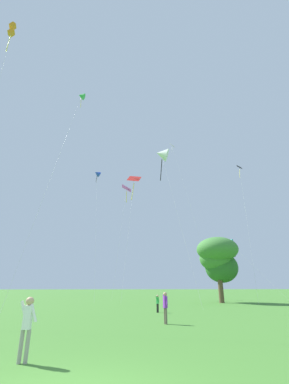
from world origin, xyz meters
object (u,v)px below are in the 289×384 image
object	(u,v)px
kite_pink_low	(126,192)
kite_teal_box	(232,244)
kite_orange_box	(11,31)
tree_right_cluster	(218,258)
person_with_spool	(27,322)
kite_white_distant	(162,154)
kite_green_small	(81,96)
person_foreground_watcher	(165,305)
kite_blue_delta	(97,174)
kite_black_large	(241,177)
kite_red_high	(134,184)
kite_yellow_diamond	(175,156)
person_child_small	(158,302)

from	to	relation	value
kite_pink_low	kite_teal_box	size ratio (longest dim) A/B	2.42
kite_orange_box	tree_right_cluster	xyz separation A→B (m)	(23.34, 11.75, -19.83)
kite_orange_box	tree_right_cluster	bearing A→B (deg)	26.72
kite_pink_low	person_with_spool	world-z (taller)	kite_pink_low
kite_white_distant	person_with_spool	bearing A→B (deg)	-108.96
kite_green_small	person_foreground_watcher	bearing A→B (deg)	-64.52
kite_green_small	kite_blue_delta	bearing A→B (deg)	82.56
kite_green_small	person_with_spool	xyz separation A→B (m)	(2.97, -23.23, -25.48)
person_foreground_watcher	kite_orange_box	bearing A→B (deg)	155.97
kite_black_large	kite_white_distant	xyz separation A→B (m)	(-12.52, -3.44, 1.19)
kite_black_large	tree_right_cluster	size ratio (longest dim) A/B	2.60
kite_teal_box	person_with_spool	bearing A→B (deg)	-122.96
kite_teal_box	kite_red_high	xyz separation A→B (m)	(-14.45, 1.61, 9.43)
kite_green_small	kite_yellow_diamond	xyz separation A→B (m)	(16.18, 13.64, -1.19)
kite_pink_low	kite_yellow_diamond	world-z (taller)	kite_yellow_diamond
kite_green_small	person_child_small	world-z (taller)	kite_green_small
kite_blue_delta	person_with_spool	size ratio (longest dim) A/B	14.26
kite_black_large	kite_white_distant	distance (m)	13.04
kite_pink_low	person_child_small	size ratio (longest dim) A/B	16.94
kite_black_large	kite_yellow_diamond	xyz separation A→B (m)	(-7.47, 9.69, 7.92)
kite_blue_delta	kite_pink_low	world-z (taller)	kite_blue_delta
kite_pink_low	person_child_small	world-z (taller)	kite_pink_low
kite_blue_delta	kite_green_small	xyz separation A→B (m)	(-1.81, -13.86, 5.47)
kite_white_distant	tree_right_cluster	distance (m)	15.03
person_with_spool	person_child_small	world-z (taller)	person_with_spool
kite_red_high	kite_pink_low	bearing A→B (deg)	95.26
kite_orange_box	tree_right_cluster	world-z (taller)	kite_orange_box
person_child_small	kite_black_large	bearing A→B (deg)	42.93
kite_black_large	kite_red_high	distance (m)	16.29
kite_black_large	kite_green_small	bearing A→B (deg)	-170.50
kite_pink_low	person_child_small	bearing A→B (deg)	-87.32
kite_red_high	tree_right_cluster	xyz separation A→B (m)	(9.95, -7.23, -12.00)
tree_right_cluster	kite_green_small	bearing A→B (deg)	-176.20
kite_pink_low	kite_teal_box	xyz separation A→B (m)	(15.20, -9.72, -10.88)
kite_yellow_diamond	kite_teal_box	bearing A→B (deg)	-47.53
kite_pink_low	kite_white_distant	world-z (taller)	kite_pink_low
kite_white_distant	person_foreground_watcher	xyz separation A→B (m)	(-3.28, -16.98, -17.56)
person_foreground_watcher	tree_right_cluster	distance (m)	20.76
kite_green_small	kite_white_distant	size ratio (longest dim) A/B	1.38
kite_black_large	person_child_small	distance (m)	26.51
kite_pink_low	person_with_spool	size ratio (longest dim) A/B	13.37
kite_orange_box	kite_teal_box	size ratio (longest dim) A/B	3.10
person_foreground_watcher	person_with_spool	bearing A→B (deg)	-125.80
kite_pink_low	person_foreground_watcher	bearing A→B (deg)	-88.94
kite_yellow_diamond	person_child_small	bearing A→B (deg)	-107.91
kite_blue_delta	kite_yellow_diamond	world-z (taller)	kite_yellow_diamond
person_foreground_watcher	person_child_small	bearing A→B (deg)	84.20
kite_red_high	kite_white_distant	bearing A→B (deg)	-68.31
kite_blue_delta	person_foreground_watcher	xyz separation A→B (m)	(6.04, -30.32, -20.01)
kite_pink_low	person_child_small	distance (m)	32.10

